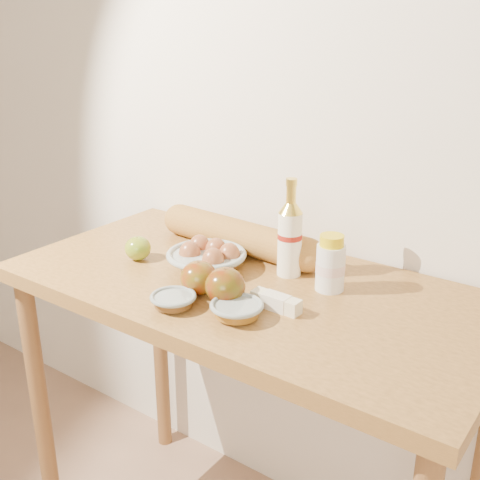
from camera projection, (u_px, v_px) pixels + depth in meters
The scene contains 12 objects.
back_wall at pixel (321, 100), 1.57m from camera, with size 3.50×0.02×2.60m, color silver.
table at pixel (247, 328), 1.50m from camera, with size 1.20×0.60×0.90m.
bourbon_bottle at pixel (290, 237), 1.47m from camera, with size 0.07×0.07×0.25m.
cream_bottle at pixel (330, 265), 1.40m from camera, with size 0.08×0.08×0.14m.
egg_bowl at pixel (208, 258), 1.53m from camera, with size 0.21×0.21×0.07m.
baguette at pixel (238, 236), 1.63m from camera, with size 0.54×0.12×0.09m.
apple_yellowgreen at pixel (138, 248), 1.58m from camera, with size 0.09×0.09×0.06m.
apple_redgreen_front at pixel (199, 278), 1.39m from camera, with size 0.09×0.09×0.08m.
apple_redgreen_right at pixel (225, 286), 1.34m from camera, with size 0.10×0.10×0.08m.
sugar_bowl at pixel (173, 300), 1.33m from camera, with size 0.13×0.13×0.03m.
syrup_bowl at pixel (237, 310), 1.29m from camera, with size 0.14×0.14×0.03m.
butter_stick at pixel (276, 302), 1.32m from camera, with size 0.12×0.04×0.03m.
Camera 1 is at (0.76, 0.09, 1.51)m, focal length 45.00 mm.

